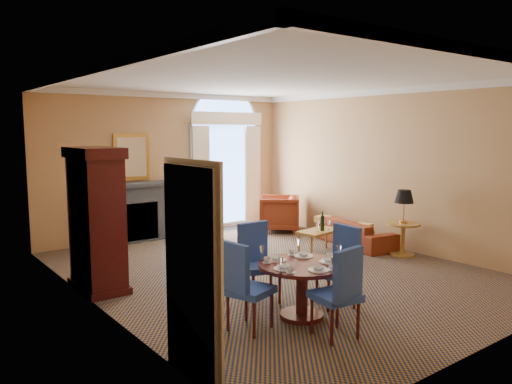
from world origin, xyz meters
TOP-DOWN VIEW (x-y plane):
  - ground at (0.00, 0.00)m, footprint 7.50×7.50m
  - room_envelope at (-0.03, 0.67)m, footprint 6.04×7.52m
  - armoire at (-2.72, 0.83)m, footprint 0.61×1.08m
  - dining_table at (-1.06, -1.86)m, footprint 1.12×1.12m
  - dining_chair_north at (-1.08, -0.96)m, footprint 0.62×0.62m
  - dining_chair_south at (-1.17, -2.64)m, footprint 0.55×0.56m
  - dining_chair_east at (-0.30, -1.82)m, footprint 0.62×0.62m
  - dining_chair_west at (-1.92, -1.76)m, footprint 0.61×0.61m
  - sofa at (2.55, 0.42)m, footprint 1.04×1.92m
  - armchair at (2.23, 2.53)m, footprint 1.29×1.29m
  - coffee_table at (1.50, 0.43)m, footprint 0.94×0.62m
  - side_table at (2.60, -0.69)m, footprint 0.63×0.63m

SIDE VIEW (x-z plane):
  - ground at x=0.00m, z-range 0.00..0.00m
  - sofa at x=2.55m, z-range 0.00..0.53m
  - armchair at x=2.23m, z-range 0.00..0.84m
  - coffee_table at x=1.50m, z-range 0.01..0.84m
  - dining_table at x=-1.06m, z-range 0.08..0.99m
  - dining_chair_north at x=-1.08m, z-range 0.08..1.16m
  - dining_chair_south at x=-1.17m, z-range 0.08..1.16m
  - dining_chair_east at x=-0.30m, z-range 0.08..1.16m
  - dining_chair_west at x=-1.92m, z-range 0.08..1.16m
  - side_table at x=2.60m, z-range 0.16..1.40m
  - armoire at x=-2.72m, z-range -0.04..2.09m
  - room_envelope at x=-0.03m, z-range 0.78..4.23m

